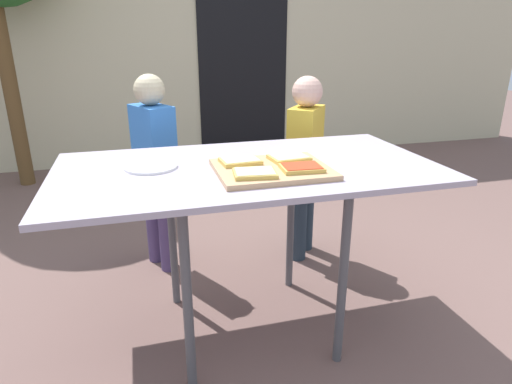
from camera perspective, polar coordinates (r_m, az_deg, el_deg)
name	(u,v)px	position (r m, az deg, el deg)	size (l,w,h in m)	color
ground_plane	(249,327)	(2.04, -0.92, -17.23)	(16.00, 16.00, 0.00)	brown
house_wall_back	(171,20)	(4.54, -11.08, 21.12)	(8.00, 0.20, 2.70)	beige
house_door	(243,58)	(4.55, -1.68, 17.03)	(0.90, 0.02, 2.00)	black
dining_table	(248,180)	(1.71, -1.04, 1.60)	(1.46, 0.77, 0.75)	#A79CB0
cutting_board	(272,169)	(1.61, 2.10, 2.98)	(0.41, 0.34, 0.02)	tan
pizza_slice_near_left	(255,173)	(1.50, -0.15, 2.48)	(0.16, 0.13, 0.02)	gold
pizza_slice_far_right	(289,158)	(1.70, 4.32, 4.48)	(0.16, 0.13, 0.02)	gold
pizza_slice_far_left	(240,161)	(1.65, -2.07, 4.09)	(0.15, 0.12, 0.02)	gold
pizza_slice_near_right	(302,168)	(1.57, 5.98, 3.17)	(0.15, 0.12, 0.02)	gold
plate_white_left	(151,167)	(1.71, -13.55, 3.25)	(0.20, 0.20, 0.01)	white
child_left	(155,164)	(2.35, -12.99, 3.61)	(0.23, 0.28, 1.05)	#4A3966
child_right	(305,158)	(2.43, 6.38, 4.39)	(0.26, 0.28, 1.03)	#24323F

